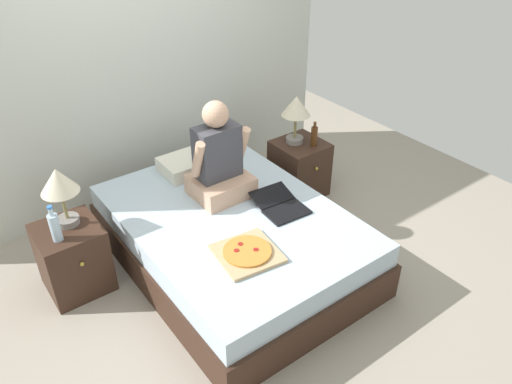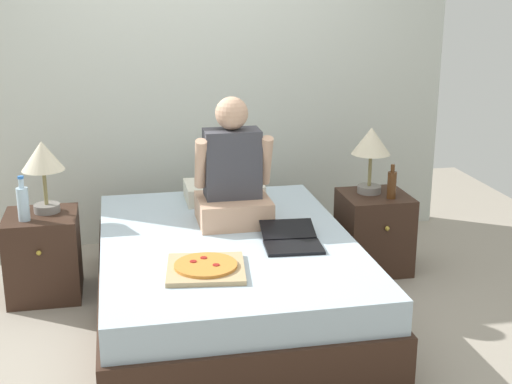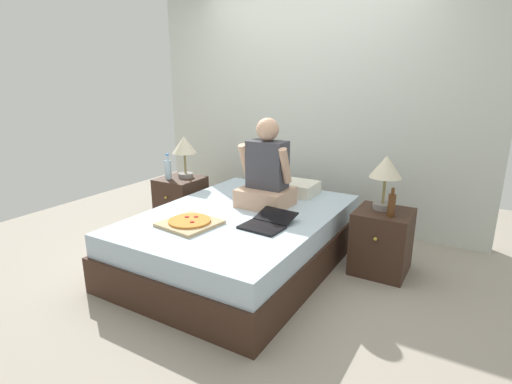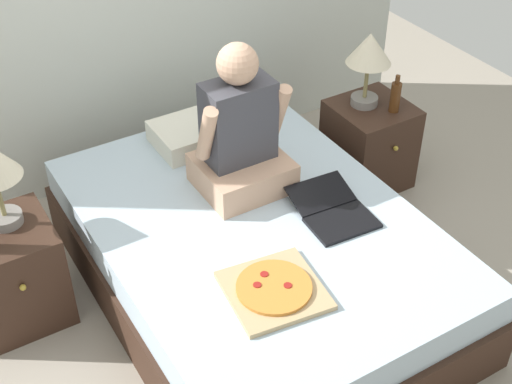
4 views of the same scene
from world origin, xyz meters
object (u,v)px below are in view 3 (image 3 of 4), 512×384
(laptop, at_px, (266,223))
(lamp_on_left_nightstand, at_px, (184,148))
(nightstand_right, at_px, (382,241))
(nightstand_left, at_px, (181,202))
(water_bottle, at_px, (168,169))
(lamp_on_right_nightstand, at_px, (386,171))
(bed, at_px, (241,238))
(beer_bottle, at_px, (392,205))
(person_seated, at_px, (266,174))
(pizza_box, at_px, (190,223))

(laptop, bearing_deg, lamp_on_left_nightstand, 153.46)
(lamp_on_left_nightstand, height_order, nightstand_right, lamp_on_left_nightstand)
(nightstand_left, xyz_separation_m, nightstand_right, (2.18, 0.00, 0.00))
(water_bottle, xyz_separation_m, lamp_on_right_nightstand, (2.23, 0.14, 0.22))
(nightstand_right, relative_size, laptop, 1.22)
(bed, bearing_deg, lamp_on_right_nightstand, 26.31)
(bed, distance_m, nightstand_right, 1.19)
(laptop, bearing_deg, nightstand_right, 40.93)
(lamp_on_right_nightstand, height_order, beer_bottle, lamp_on_right_nightstand)
(person_seated, distance_m, pizza_box, 0.84)
(water_bottle, relative_size, person_seated, 0.35)
(nightstand_right, bearing_deg, lamp_on_left_nightstand, 178.66)
(water_bottle, xyz_separation_m, pizza_box, (0.98, -0.84, -0.15))
(lamp_on_right_nightstand, bearing_deg, beer_bottle, -56.31)
(water_bottle, height_order, pizza_box, water_bottle)
(person_seated, height_order, pizza_box, person_seated)
(bed, relative_size, person_seated, 2.66)
(lamp_on_right_nightstand, bearing_deg, pizza_box, -141.76)
(water_bottle, distance_m, nightstand_right, 2.29)
(water_bottle, distance_m, pizza_box, 1.30)
(nightstand_left, xyz_separation_m, person_seated, (1.17, -0.18, 0.49))
(lamp_on_left_nightstand, xyz_separation_m, laptop, (1.39, -0.70, -0.37))
(water_bottle, relative_size, pizza_box, 0.62)
(water_bottle, bearing_deg, person_seated, -4.23)
(beer_bottle, relative_size, laptop, 0.53)
(bed, relative_size, lamp_on_left_nightstand, 4.61)
(nightstand_left, bearing_deg, lamp_on_left_nightstand, 51.37)
(water_bottle, distance_m, beer_bottle, 2.33)
(bed, bearing_deg, nightstand_left, 156.50)
(water_bottle, bearing_deg, lamp_on_left_nightstand, 49.40)
(person_seated, bearing_deg, lamp_on_left_nightstand, 168.40)
(beer_bottle, bearing_deg, nightstand_left, 177.45)
(water_bottle, xyz_separation_m, person_seated, (1.25, -0.09, 0.11))
(bed, xyz_separation_m, person_seated, (0.09, 0.29, 0.53))
(laptop, distance_m, pizza_box, 0.60)
(lamp_on_left_nightstand, relative_size, nightstand_right, 0.84)
(lamp_on_left_nightstand, bearing_deg, nightstand_left, -128.63)
(nightstand_left, height_order, lamp_on_left_nightstand, lamp_on_left_nightstand)
(lamp_on_right_nightstand, height_order, pizza_box, lamp_on_right_nightstand)
(beer_bottle, height_order, laptop, beer_bottle)
(lamp_on_left_nightstand, xyz_separation_m, person_seated, (1.13, -0.23, -0.10))
(lamp_on_left_nightstand, bearing_deg, laptop, -26.54)
(pizza_box, bearing_deg, nightstand_right, 36.14)
(water_bottle, height_order, laptop, water_bottle)
(laptop, bearing_deg, bed, 153.42)
(nightstand_left, height_order, person_seated, person_seated)
(bed, distance_m, lamp_on_left_nightstand, 1.33)
(nightstand_left, height_order, water_bottle, water_bottle)
(pizza_box, bearing_deg, laptop, 28.26)
(bed, relative_size, beer_bottle, 9.02)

